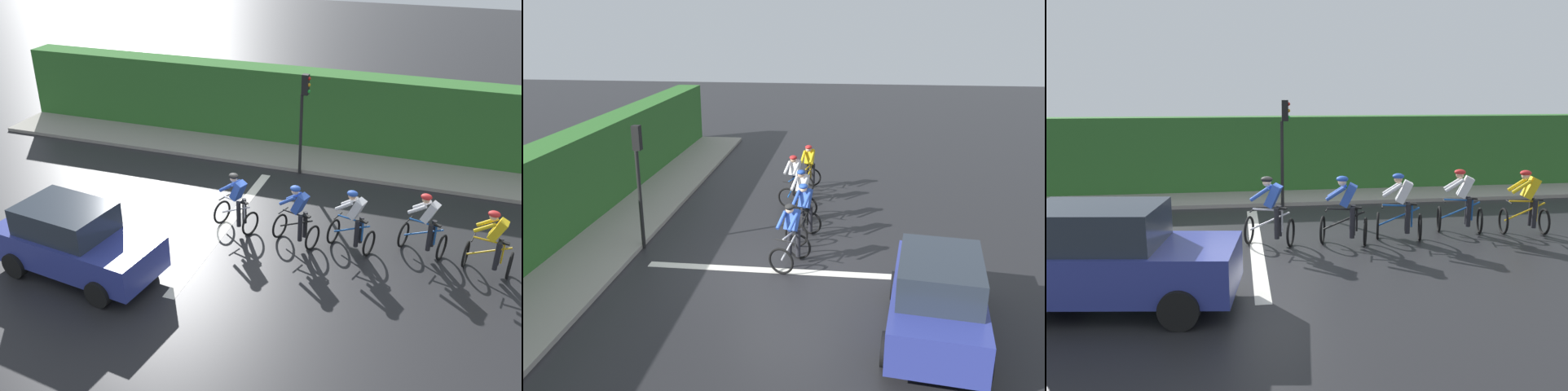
% 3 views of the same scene
% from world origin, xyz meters
% --- Properties ---
extents(ground_plane, '(80.00, 80.00, 0.00)m').
position_xyz_m(ground_plane, '(0.00, 0.00, 0.00)').
color(ground_plane, black).
extents(sidewalk_kerb, '(2.80, 25.76, 0.12)m').
position_xyz_m(sidewalk_kerb, '(-5.44, 2.00, 0.06)').
color(sidewalk_kerb, gray).
rests_on(sidewalk_kerb, ground).
extents(stone_wall_low, '(0.44, 25.76, 0.45)m').
position_xyz_m(stone_wall_low, '(-6.34, 2.00, 0.22)').
color(stone_wall_low, gray).
rests_on(stone_wall_low, ground).
extents(hedge_wall, '(1.10, 25.76, 2.72)m').
position_xyz_m(hedge_wall, '(-6.64, 2.00, 1.36)').
color(hedge_wall, '#2D6628').
rests_on(hedge_wall, ground).
extents(road_marking_stop_line, '(7.00, 0.30, 0.01)m').
position_xyz_m(road_marking_stop_line, '(0.00, -0.03, 0.00)').
color(road_marking_stop_line, silver).
rests_on(road_marking_stop_line, ground).
extents(cyclist_lead, '(0.87, 1.19, 1.66)m').
position_xyz_m(cyclist_lead, '(0.01, 6.83, 0.80)').
color(cyclist_lead, black).
rests_on(cyclist_lead, ground).
extents(cyclist_second, '(0.96, 1.23, 1.66)m').
position_xyz_m(cyclist_second, '(-0.36, 5.26, 0.80)').
color(cyclist_second, black).
rests_on(cyclist_second, ground).
extents(cyclist_mid, '(0.95, 1.23, 1.66)m').
position_xyz_m(cyclist_mid, '(0.05, 3.50, 0.80)').
color(cyclist_mid, black).
rests_on(cyclist_mid, ground).
extents(cyclist_fourth, '(0.97, 1.23, 1.66)m').
position_xyz_m(cyclist_fourth, '(0.25, 2.08, 0.80)').
color(cyclist_fourth, black).
rests_on(cyclist_fourth, ground).
extents(cyclist_trailing, '(1.00, 1.25, 1.66)m').
position_xyz_m(cyclist_trailing, '(0.07, 0.33, 0.80)').
color(cyclist_trailing, black).
rests_on(cyclist_trailing, ground).
extents(car_navy, '(2.28, 4.28, 1.76)m').
position_xyz_m(car_navy, '(3.23, -2.57, 0.87)').
color(car_navy, navy).
rests_on(car_navy, ground).
extents(traffic_light_near_crossing, '(0.21, 0.31, 3.34)m').
position_xyz_m(traffic_light_near_crossing, '(-4.00, 1.02, 2.22)').
color(traffic_light_near_crossing, black).
rests_on(traffic_light_near_crossing, ground).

